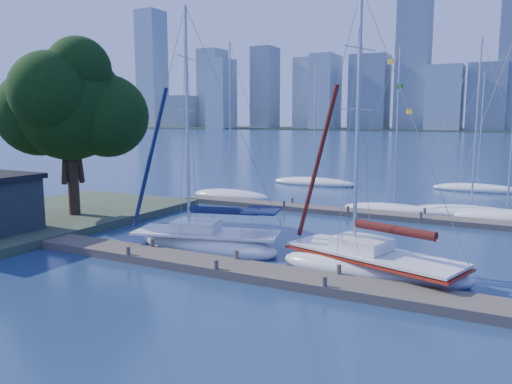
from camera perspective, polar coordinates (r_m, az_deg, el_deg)
The scene contains 14 objects.
ground at distance 23.03m, azimuth -3.36°, elevation -9.12°, with size 700.00×700.00×0.00m, color #172C4A.
near_dock at distance 22.97m, azimuth -3.36°, elevation -8.64°, with size 26.00×2.00×0.40m, color #51483B.
far_dock at distance 36.69m, azimuth 12.30°, elevation -2.41°, with size 30.00×1.80×0.36m, color #51483B.
shore at distance 36.36m, azimuth -24.47°, elevation -2.96°, with size 12.00×22.00×0.50m, color #38472D.
far_shore at distance 339.11m, azimuth 25.68°, elevation 6.38°, with size 800.00×100.00×1.50m, color #38472D.
tree at distance 35.40m, azimuth -20.56°, elevation 9.54°, with size 9.53×8.67×12.06m.
sailboat_navy at distance 26.69m, azimuth -5.67°, elevation -4.42°, with size 8.76×4.73×13.15m.
sailboat_maroon at distance 23.05m, azimuth 13.16°, elevation -6.73°, with size 8.99×5.22×13.10m.
bg_boat_0 at distance 43.68m, azimuth -2.90°, elevation -0.37°, with size 7.83×4.53×13.70m.
bg_boat_2 at distance 38.45m, azimuth 15.45°, elevation -1.94°, with size 7.68×2.73×12.29m.
bg_boat_3 at distance 38.65m, azimuth 23.34°, elevation -2.23°, with size 8.65×3.91×12.84m.
bg_boat_4 at distance 37.88m, azimuth 26.70°, elevation -2.60°, with size 7.45×3.59×13.53m.
bg_boat_6 at distance 53.00m, azimuth 6.62°, elevation 1.10°, with size 9.32×5.43×13.12m.
bg_boat_7 at distance 52.55m, azimuth 23.97°, elevation 0.35°, with size 8.30×5.34×11.62m.
Camera 1 is at (11.28, -18.85, 6.91)m, focal length 35.00 mm.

